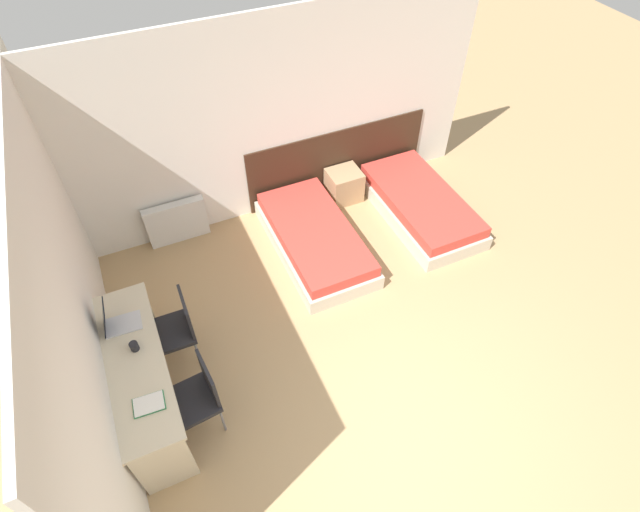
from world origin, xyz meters
name	(u,v)px	position (x,y,z in m)	size (l,w,h in m)	color
ground_plane	(403,429)	(0.00, 0.00, 0.00)	(20.00, 20.00, 0.00)	tan
wall_back	(265,123)	(0.00, 3.65, 1.35)	(5.86, 0.05, 2.70)	silver
wall_left	(73,293)	(-2.46, 1.81, 1.35)	(0.05, 4.63, 2.70)	silver
headboard_panel	(337,161)	(1.00, 3.61, 0.49)	(2.67, 0.03, 0.99)	#382316
bed_near_window	(315,239)	(0.21, 2.61, 0.18)	(0.97, 1.95, 0.37)	beige
bed_near_door	(420,205)	(1.80, 2.61, 0.18)	(0.97, 1.95, 0.37)	beige
nightstand	(344,185)	(1.00, 3.38, 0.23)	(0.46, 0.41, 0.46)	tan
radiator	(177,222)	(-1.36, 3.53, 0.30)	(0.78, 0.12, 0.59)	silver
desk	(140,371)	(-2.17, 1.32, 0.59)	(0.52, 1.82, 0.77)	beige
chair_near_laptop	(176,327)	(-1.75, 1.74, 0.50)	(0.47, 0.47, 0.89)	#232328
chair_near_notebook	(197,395)	(-1.75, 0.90, 0.50)	(0.50, 0.50, 0.89)	#232328
laptop	(116,322)	(-2.24, 1.77, 0.84)	(0.36, 0.25, 0.35)	silver
open_notebook	(149,404)	(-2.13, 0.83, 0.78)	(0.28, 0.21, 0.02)	#236B3D
mug	(134,346)	(-2.14, 1.44, 0.82)	(0.08, 0.08, 0.09)	black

